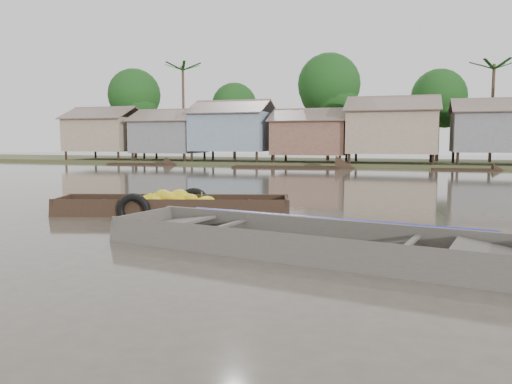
% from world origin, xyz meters
% --- Properties ---
extents(ground, '(120.00, 120.00, 0.00)m').
position_xyz_m(ground, '(0.00, 0.00, 0.00)').
color(ground, '#484037').
rests_on(ground, ground).
extents(riverbank, '(120.00, 12.47, 10.22)m').
position_xyz_m(riverbank, '(3.03, 31.86, 3.07)').
color(riverbank, '#384723').
rests_on(riverbank, ground).
extents(banana_boat, '(6.58, 3.20, 0.93)m').
position_xyz_m(banana_boat, '(-2.40, 1.95, 0.21)').
color(banana_boat, black).
rests_on(banana_boat, ground).
extents(viewer_boat, '(8.02, 3.49, 0.63)m').
position_xyz_m(viewer_boat, '(2.23, -1.61, 0.07)').
color(viewer_boat, '#46413B').
rests_on(viewer_boat, ground).
extents(distant_boats, '(46.29, 14.26, 0.35)m').
position_xyz_m(distant_boats, '(7.11, 24.08, -0.05)').
color(distant_boats, black).
rests_on(distant_boats, ground).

